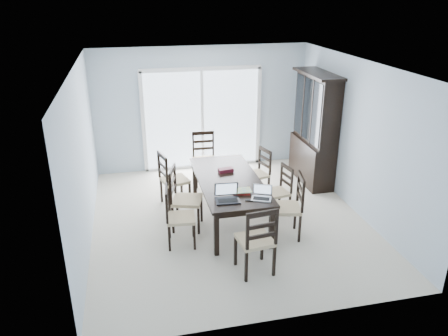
{
  "coord_description": "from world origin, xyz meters",
  "views": [
    {
      "loc": [
        -1.52,
        -6.38,
        3.64
      ],
      "look_at": [
        -0.08,
        0.0,
        0.96
      ],
      "focal_mm": 35.0,
      "sensor_mm": 36.0,
      "label": 1
    }
  ],
  "objects_px": {
    "chair_end_far": "(204,152)",
    "chair_left_mid": "(180,192)",
    "chair_right_far": "(260,167)",
    "chair_end_near": "(258,234)",
    "laptop_dark": "(228,198)",
    "chair_right_near": "(292,199)",
    "chair_left_near": "(174,210)",
    "chair_right_mid": "(281,185)",
    "dining_table": "(229,183)",
    "cell_phone": "(249,200)",
    "chair_left_far": "(169,174)",
    "china_hutch": "(314,130)",
    "laptop_silver": "(262,196)",
    "game_box": "(226,170)",
    "hot_tub": "(177,135)"
  },
  "relations": [
    {
      "from": "chair_end_far",
      "to": "chair_left_mid",
      "type": "bearing_deg",
      "value": 69.46
    },
    {
      "from": "chair_right_far",
      "to": "chair_end_near",
      "type": "xyz_separation_m",
      "value": [
        -0.77,
        -2.41,
        0.08
      ]
    },
    {
      "from": "laptop_dark",
      "to": "chair_right_near",
      "type": "bearing_deg",
      "value": 7.49
    },
    {
      "from": "chair_left_near",
      "to": "chair_right_mid",
      "type": "bearing_deg",
      "value": 113.79
    },
    {
      "from": "dining_table",
      "to": "laptop_dark",
      "type": "height_order",
      "value": "laptop_dark"
    },
    {
      "from": "chair_end_near",
      "to": "cell_phone",
      "type": "height_order",
      "value": "chair_end_near"
    },
    {
      "from": "dining_table",
      "to": "chair_right_mid",
      "type": "relative_size",
      "value": 2.17
    },
    {
      "from": "chair_end_near",
      "to": "chair_left_near",
      "type": "bearing_deg",
      "value": 128.01
    },
    {
      "from": "chair_left_far",
      "to": "china_hutch",
      "type": "bearing_deg",
      "value": 85.12
    },
    {
      "from": "chair_right_far",
      "to": "chair_end_far",
      "type": "distance_m",
      "value": 1.24
    },
    {
      "from": "cell_phone",
      "to": "laptop_silver",
      "type": "bearing_deg",
      "value": 24.3
    },
    {
      "from": "chair_right_mid",
      "to": "dining_table",
      "type": "bearing_deg",
      "value": 81.22
    },
    {
      "from": "chair_right_near",
      "to": "laptop_silver",
      "type": "relative_size",
      "value": 3.43
    },
    {
      "from": "chair_right_near",
      "to": "chair_right_mid",
      "type": "distance_m",
      "value": 0.76
    },
    {
      "from": "chair_right_mid",
      "to": "chair_end_far",
      "type": "relative_size",
      "value": 0.85
    },
    {
      "from": "laptop_silver",
      "to": "game_box",
      "type": "xyz_separation_m",
      "value": [
        -0.28,
        1.14,
        -0.02
      ]
    },
    {
      "from": "dining_table",
      "to": "chair_end_near",
      "type": "height_order",
      "value": "chair_end_near"
    },
    {
      "from": "china_hutch",
      "to": "hot_tub",
      "type": "bearing_deg",
      "value": 136.85
    },
    {
      "from": "china_hutch",
      "to": "cell_phone",
      "type": "distance_m",
      "value": 2.84
    },
    {
      "from": "chair_left_far",
      "to": "chair_right_mid",
      "type": "distance_m",
      "value": 1.97
    },
    {
      "from": "chair_left_mid",
      "to": "chair_right_far",
      "type": "distance_m",
      "value": 1.84
    },
    {
      "from": "chair_left_near",
      "to": "chair_right_mid",
      "type": "height_order",
      "value": "chair_left_near"
    },
    {
      "from": "chair_right_far",
      "to": "game_box",
      "type": "height_order",
      "value": "chair_right_far"
    },
    {
      "from": "hot_tub",
      "to": "chair_right_near",
      "type": "bearing_deg",
      "value": -73.4
    },
    {
      "from": "chair_right_mid",
      "to": "game_box",
      "type": "xyz_separation_m",
      "value": [
        -0.91,
        0.28,
        0.25
      ]
    },
    {
      "from": "chair_right_mid",
      "to": "cell_phone",
      "type": "xyz_separation_m",
      "value": [
        -0.81,
        -0.86,
        0.22
      ]
    },
    {
      "from": "chair_left_far",
      "to": "hot_tub",
      "type": "relative_size",
      "value": 0.61
    },
    {
      "from": "china_hutch",
      "to": "chair_left_near",
      "type": "bearing_deg",
      "value": -148.68
    },
    {
      "from": "chair_end_near",
      "to": "chair_end_far",
      "type": "distance_m",
      "value": 3.26
    },
    {
      "from": "chair_right_near",
      "to": "chair_right_far",
      "type": "bearing_deg",
      "value": 13.45
    },
    {
      "from": "chair_right_near",
      "to": "chair_right_mid",
      "type": "xyz_separation_m",
      "value": [
        0.09,
        0.75,
        -0.1
      ]
    },
    {
      "from": "chair_left_mid",
      "to": "chair_right_near",
      "type": "xyz_separation_m",
      "value": [
        1.66,
        -0.64,
        -0.01
      ]
    },
    {
      "from": "chair_right_far",
      "to": "game_box",
      "type": "distance_m",
      "value": 0.95
    },
    {
      "from": "china_hutch",
      "to": "laptop_silver",
      "type": "height_order",
      "value": "china_hutch"
    },
    {
      "from": "chair_right_near",
      "to": "cell_phone",
      "type": "relative_size",
      "value": 10.36
    },
    {
      "from": "chair_right_near",
      "to": "laptop_dark",
      "type": "relative_size",
      "value": 3.23
    },
    {
      "from": "chair_end_near",
      "to": "laptop_silver",
      "type": "height_order",
      "value": "chair_end_near"
    },
    {
      "from": "china_hutch",
      "to": "hot_tub",
      "type": "relative_size",
      "value": 1.16
    },
    {
      "from": "chair_end_far",
      "to": "hot_tub",
      "type": "xyz_separation_m",
      "value": [
        -0.31,
        1.88,
        -0.21
      ]
    },
    {
      "from": "chair_right_mid",
      "to": "hot_tub",
      "type": "relative_size",
      "value": 0.53
    },
    {
      "from": "chair_right_far",
      "to": "cell_phone",
      "type": "bearing_deg",
      "value": 141.03
    },
    {
      "from": "cell_phone",
      "to": "hot_tub",
      "type": "distance_m",
      "value": 4.42
    },
    {
      "from": "chair_right_far",
      "to": "chair_right_near",
      "type": "bearing_deg",
      "value": 165.22
    },
    {
      "from": "china_hutch",
      "to": "chair_end_far",
      "type": "distance_m",
      "value": 2.22
    },
    {
      "from": "chair_left_near",
      "to": "hot_tub",
      "type": "height_order",
      "value": "chair_left_near"
    },
    {
      "from": "chair_end_near",
      "to": "laptop_silver",
      "type": "xyz_separation_m",
      "value": [
        0.28,
        0.77,
        0.16
      ]
    },
    {
      "from": "chair_right_mid",
      "to": "laptop_dark",
      "type": "bearing_deg",
      "value": 114.83
    },
    {
      "from": "chair_left_mid",
      "to": "chair_end_far",
      "type": "bearing_deg",
      "value": 174.51
    },
    {
      "from": "dining_table",
      "to": "china_hutch",
      "type": "relative_size",
      "value": 1.0
    },
    {
      "from": "chair_right_mid",
      "to": "laptop_dark",
      "type": "distance_m",
      "value": 1.42
    }
  ]
}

